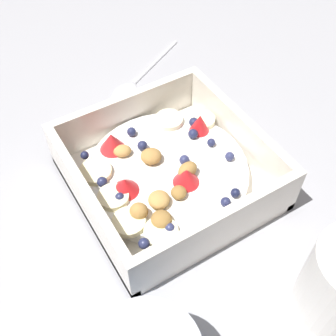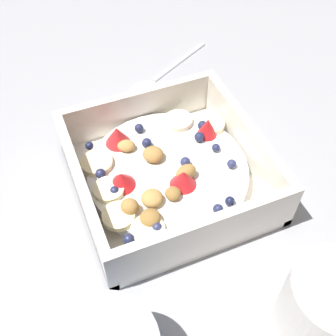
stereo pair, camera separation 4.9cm
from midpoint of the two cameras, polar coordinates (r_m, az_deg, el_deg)
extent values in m
plane|color=#9E9EA3|center=(0.50, -2.64, -4.36)|extent=(2.40, 2.40, 0.00)
cube|color=white|center=(0.51, -2.75, -1.98)|extent=(0.21, 0.21, 0.01)
cube|color=white|center=(0.52, 6.80, 4.42)|extent=(0.21, 0.01, 0.06)
cube|color=white|center=(0.47, -13.74, -4.94)|extent=(0.21, 0.01, 0.06)
cube|color=white|center=(0.43, 3.73, -8.73)|extent=(0.01, 0.19, 0.06)
cube|color=white|center=(0.55, -8.08, 6.94)|extent=(0.01, 0.19, 0.06)
cylinder|color=white|center=(0.49, -2.81, -0.94)|extent=(0.19, 0.19, 0.02)
cylinder|color=#F4EAB7|center=(0.54, 2.11, 6.34)|extent=(0.04, 0.04, 0.01)
cylinder|color=#F4EAB7|center=(0.44, -8.47, -7.44)|extent=(0.05, 0.05, 0.01)
cylinder|color=#F7EFC6|center=(0.54, -2.47, 6.36)|extent=(0.04, 0.04, 0.01)
cylinder|color=#F4EAB7|center=(0.46, -10.39, -4.06)|extent=(0.05, 0.05, 0.01)
cylinder|color=beige|center=(0.49, -12.58, -0.66)|extent=(0.05, 0.05, 0.01)
cylinder|color=#F4EAB7|center=(0.43, -4.20, -8.89)|extent=(0.05, 0.05, 0.01)
cone|color=red|center=(0.52, 1.64, 5.94)|extent=(0.04, 0.04, 0.03)
cone|color=red|center=(0.46, -8.87, -2.49)|extent=(0.03, 0.03, 0.02)
cone|color=red|center=(0.51, -10.35, 3.37)|extent=(0.04, 0.04, 0.02)
cone|color=red|center=(0.47, -0.47, -1.30)|extent=(0.03, 0.03, 0.02)
sphere|color=#23284C|center=(0.45, 4.76, -4.81)|extent=(0.01, 0.01, 0.01)
sphere|color=navy|center=(0.49, 5.57, 1.41)|extent=(0.01, 0.01, 0.01)
sphere|color=navy|center=(0.49, -0.61, 0.92)|extent=(0.01, 0.01, 0.01)
sphere|color=#23284C|center=(0.50, -6.43, 2.78)|extent=(0.01, 0.01, 0.01)
sphere|color=#191E3D|center=(0.51, -13.91, 1.53)|extent=(0.01, 0.01, 0.01)
sphere|color=#23284C|center=(0.43, -6.57, -10.32)|extent=(0.01, 0.01, 0.01)
sphere|color=#23284C|center=(0.51, 0.71, 4.50)|extent=(0.01, 0.01, 0.01)
sphere|color=#23284C|center=(0.53, 0.88, 6.07)|extent=(0.01, 0.01, 0.01)
sphere|color=#23284C|center=(0.48, -11.81, -2.02)|extent=(0.01, 0.01, 0.01)
sphere|color=#23284C|center=(0.46, -9.57, -4.10)|extent=(0.01, 0.01, 0.01)
sphere|color=#191E3D|center=(0.46, 6.14, -3.56)|extent=(0.01, 0.01, 0.01)
sphere|color=navy|center=(0.43, -3.00, -8.31)|extent=(0.01, 0.01, 0.01)
sphere|color=#23284C|center=(0.52, -7.17, 4.93)|extent=(0.01, 0.01, 0.01)
sphere|color=#23284C|center=(0.51, 3.15, 3.31)|extent=(0.01, 0.01, 0.01)
ellipsoid|color=olive|center=(0.46, -1.33, -3.39)|extent=(0.02, 0.02, 0.01)
ellipsoid|color=#AD7F42|center=(0.47, -0.40, -0.28)|extent=(0.02, 0.03, 0.02)
ellipsoid|color=olive|center=(0.44, -4.09, -7.14)|extent=(0.03, 0.03, 0.01)
ellipsoid|color=tan|center=(0.50, -8.97, 2.16)|extent=(0.02, 0.03, 0.01)
ellipsoid|color=#AD7F42|center=(0.44, -7.11, -6.00)|extent=(0.03, 0.03, 0.02)
ellipsoid|color=#AD7F42|center=(0.49, -5.42, 1.32)|extent=(0.03, 0.03, 0.02)
ellipsoid|color=tan|center=(0.45, -4.31, -4.49)|extent=(0.03, 0.03, 0.01)
ellipsoid|color=silver|center=(0.63, -8.16, 10.21)|extent=(0.05, 0.06, 0.01)
cylinder|color=silver|center=(0.68, -3.77, 14.24)|extent=(0.06, 0.11, 0.01)
camera|label=1|loc=(0.02, -92.87, -3.45)|focal=45.07mm
camera|label=2|loc=(0.02, 87.13, 3.45)|focal=45.07mm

